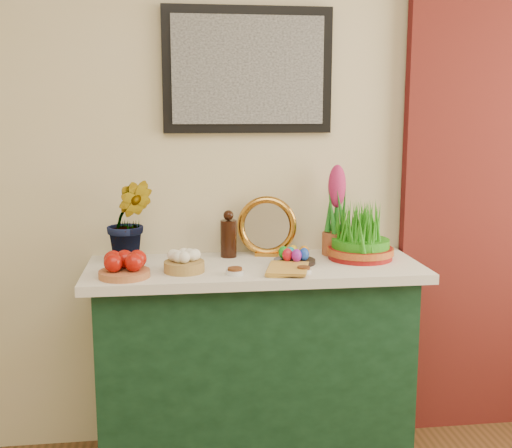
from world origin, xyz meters
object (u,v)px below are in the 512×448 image
Objects in this scene: mirror at (267,227)px; book at (268,268)px; sideboard at (255,368)px; hyacinth_green at (129,207)px; wheatgrass_sabzeh at (361,235)px.

mirror is 1.27× the size of book.
mirror reaches higher than sideboard.
sideboard is at bearing 120.23° from book.
book is (0.56, -0.24, -0.22)m from hyacinth_green.
hyacinth_green is at bearing 171.20° from book.
sideboard is 4.49× the size of wheatgrass_sabzeh.
sideboard is 0.74m from wheatgrass_sabzeh.
sideboard is 6.08× the size of book.
hyacinth_green is 1.62× the size of wheatgrass_sabzeh.
sideboard is 4.78× the size of mirror.
wheatgrass_sabzeh is (0.39, -0.12, -0.02)m from mirror.
hyacinth_green is 0.65m from book.
sideboard is 0.88m from hyacinth_green.
wheatgrass_sabzeh is at bearing -17.48° from mirror.
hyacinth_green reaches higher than sideboard.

